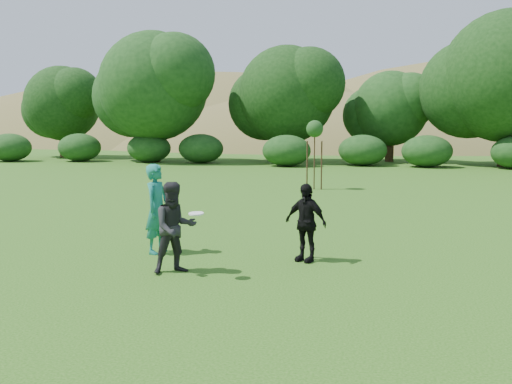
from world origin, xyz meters
The scene contains 8 objects.
ground centered at (0.00, 0.00, 0.00)m, with size 120.00×120.00×0.00m, color #19470C.
player_teal centered at (-1.65, 0.87, 0.95)m, with size 0.69×0.45×1.90m, color #197465.
player_grey centered at (-0.69, -0.57, 0.85)m, with size 0.82×0.64×1.69m, color #242426.
player_black centered at (1.52, 0.86, 0.79)m, with size 0.92×0.38×1.57m, color black.
frisbee centered at (-0.16, -0.89, 1.18)m, with size 0.27×0.27×0.05m.
sapling centered at (0.06, 13.16, 2.42)m, with size 0.70×0.70×2.85m.
hillside centered at (-0.56, 68.45, -11.97)m, with size 150.00×72.00×52.00m.
tree_row centered at (3.23, 28.68, 4.87)m, with size 53.92×10.38×9.62m.
Camera 1 is at (3.16, -10.26, 2.78)m, focal length 40.00 mm.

